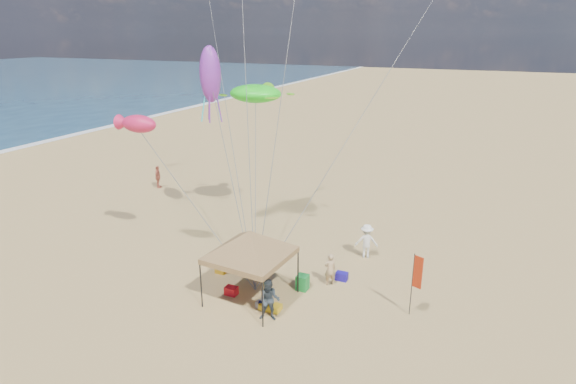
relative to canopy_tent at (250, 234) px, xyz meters
name	(u,v)px	position (x,y,z in m)	size (l,w,h in m)	color
ground	(260,299)	(0.32, 0.18, -3.12)	(280.00, 280.00, 0.00)	tan
canopy_tent	(250,234)	(0.00, 0.00, 0.00)	(6.05, 6.05, 3.74)	black
feather_flag	(416,275)	(6.64, 1.59, -1.26)	(0.40, 0.17, 2.77)	black
cooler_red	(231,291)	(-0.99, -0.03, -2.93)	(0.54, 0.38, 0.38)	red
cooler_blue	(342,276)	(3.06, 3.23, -2.93)	(0.54, 0.38, 0.38)	#1E1293
bag_navy	(266,305)	(0.91, -0.42, -2.94)	(0.36, 0.36, 0.60)	#0D153C
bag_orange	(251,252)	(-2.06, 3.73, -2.94)	(0.36, 0.36, 0.60)	#FFB60E
chair_green	(303,282)	(1.71, 1.68, -2.77)	(0.50, 0.50, 0.70)	#178131
chair_yellow	(222,266)	(-2.48, 1.57, -2.77)	(0.50, 0.50, 0.70)	gold
crate_grey	(260,304)	(0.65, -0.42, -2.98)	(0.34, 0.30, 0.28)	gray
beach_cart	(270,307)	(1.16, -0.49, -2.92)	(0.90, 0.50, 0.24)	gold
person_near_a	(330,269)	(2.68, 2.61, -2.34)	(0.57, 0.37, 1.55)	tan
person_near_b	(269,300)	(1.40, -1.04, -2.23)	(0.86, 0.67, 1.77)	#354048
person_near_c	(366,241)	(3.45, 6.01, -2.21)	(1.17, 0.67, 1.81)	white
person_far_a	(158,177)	(-13.74, 10.92, -2.28)	(0.98, 0.41, 1.67)	#AC5542
turtle_kite	(255,94)	(-3.82, 7.96, 4.66)	(3.00, 2.40, 1.00)	#21F31E
fish_kite	(139,124)	(-7.03, 1.95, 3.72)	(1.95, 0.97, 0.86)	#D61F51
squid_kite	(210,74)	(-5.30, 5.75, 5.82)	(1.12, 1.12, 2.92)	purple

